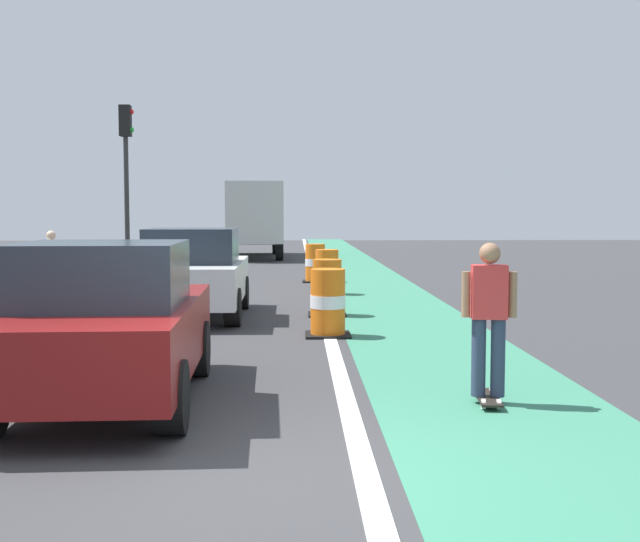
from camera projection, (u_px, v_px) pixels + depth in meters
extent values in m
plane|color=#38383A|center=(248.00, 474.00, 6.05)|extent=(100.00, 100.00, 0.00)
cube|color=#387F60|center=(385.00, 300.00, 18.08)|extent=(2.50, 80.00, 0.01)
cube|color=silver|center=(320.00, 300.00, 18.04)|extent=(0.20, 80.00, 0.01)
cube|color=black|center=(488.00, 397.00, 8.29)|extent=(0.30, 0.82, 0.02)
cylinder|color=silver|center=(499.00, 404.00, 8.02)|extent=(0.05, 0.11, 0.11)
cylinder|color=silver|center=(483.00, 404.00, 8.04)|extent=(0.05, 0.11, 0.11)
cylinder|color=silver|center=(491.00, 393.00, 8.54)|extent=(0.05, 0.11, 0.11)
cylinder|color=silver|center=(477.00, 393.00, 8.55)|extent=(0.05, 0.11, 0.11)
cylinder|color=#2D3851|center=(498.00, 358.00, 8.25)|extent=(0.15, 0.15, 0.82)
cylinder|color=#2D3851|center=(478.00, 357.00, 8.26)|extent=(0.15, 0.15, 0.82)
cube|color=red|center=(489.00, 292.00, 8.20)|extent=(0.38, 0.26, 0.56)
cylinder|color=#9E7051|center=(513.00, 295.00, 8.19)|extent=(0.09, 0.09, 0.48)
cylinder|color=#9E7051|center=(466.00, 294.00, 8.22)|extent=(0.09, 0.09, 0.48)
sphere|color=#9E7051|center=(490.00, 253.00, 8.17)|extent=(0.22, 0.22, 0.22)
cube|color=maroon|center=(107.00, 336.00, 8.30)|extent=(1.97, 4.16, 0.72)
cube|color=#232D38|center=(100.00, 274.00, 8.00)|extent=(1.67, 1.77, 0.64)
cylinder|color=black|center=(60.00, 350.00, 9.54)|extent=(0.30, 0.69, 0.68)
cylinder|color=black|center=(197.00, 349.00, 9.65)|extent=(0.30, 0.69, 0.68)
cylinder|color=black|center=(171.00, 397.00, 7.12)|extent=(0.30, 0.69, 0.68)
cube|color=silver|center=(194.00, 281.00, 15.05)|extent=(1.87, 4.12, 0.72)
cube|color=#232D38|center=(192.00, 246.00, 14.75)|extent=(1.63, 1.74, 0.64)
cylinder|color=black|center=(162.00, 293.00, 16.31)|extent=(0.29, 0.68, 0.68)
cylinder|color=black|center=(242.00, 292.00, 16.38)|extent=(0.29, 0.68, 0.68)
cylinder|color=black|center=(138.00, 308.00, 13.78)|extent=(0.29, 0.68, 0.68)
cylinder|color=black|center=(233.00, 307.00, 13.84)|extent=(0.29, 0.68, 0.68)
cylinder|color=orange|center=(328.00, 321.00, 12.78)|extent=(0.56, 0.56, 0.42)
cylinder|color=white|center=(328.00, 301.00, 12.76)|extent=(0.57, 0.57, 0.21)
cylinder|color=orange|center=(328.00, 282.00, 12.74)|extent=(0.56, 0.56, 0.42)
cube|color=black|center=(328.00, 335.00, 12.80)|extent=(0.73, 0.73, 0.04)
cylinder|color=orange|center=(327.00, 302.00, 15.35)|extent=(0.56, 0.56, 0.42)
cylinder|color=white|center=(327.00, 286.00, 15.33)|extent=(0.57, 0.57, 0.21)
cylinder|color=orange|center=(327.00, 270.00, 15.31)|extent=(0.56, 0.56, 0.42)
cube|color=black|center=(327.00, 314.00, 15.37)|extent=(0.73, 0.73, 0.04)
cylinder|color=orange|center=(327.00, 284.00, 19.31)|extent=(0.56, 0.56, 0.42)
cylinder|color=white|center=(327.00, 271.00, 19.29)|extent=(0.57, 0.57, 0.21)
cylinder|color=orange|center=(327.00, 258.00, 19.26)|extent=(0.56, 0.56, 0.42)
cube|color=black|center=(327.00, 293.00, 19.33)|extent=(0.73, 0.73, 0.04)
cylinder|color=orange|center=(315.00, 273.00, 22.65)|extent=(0.56, 0.56, 0.42)
cylinder|color=white|center=(315.00, 262.00, 22.63)|extent=(0.57, 0.57, 0.21)
cylinder|color=orange|center=(315.00, 251.00, 22.61)|extent=(0.56, 0.56, 0.42)
cube|color=black|center=(315.00, 281.00, 22.67)|extent=(0.73, 0.73, 0.04)
cube|color=beige|center=(254.00, 213.00, 33.87)|extent=(2.62, 5.72, 2.50)
cube|color=silver|center=(254.00, 222.00, 37.73)|extent=(2.31, 2.02, 2.10)
cylinder|color=black|center=(232.00, 244.00, 37.52)|extent=(0.35, 0.98, 0.96)
cylinder|color=black|center=(276.00, 244.00, 37.70)|extent=(0.35, 0.98, 0.96)
cylinder|color=black|center=(229.00, 249.00, 32.50)|extent=(0.35, 0.98, 0.96)
cylinder|color=black|center=(279.00, 249.00, 32.68)|extent=(0.35, 0.98, 0.96)
cylinder|color=#2D2D2D|center=(127.00, 209.00, 23.15)|extent=(0.14, 0.14, 4.20)
cube|color=black|center=(125.00, 121.00, 22.96)|extent=(0.32, 0.32, 0.90)
sphere|color=red|center=(131.00, 112.00, 22.94)|extent=(0.16, 0.16, 0.16)
sphere|color=green|center=(131.00, 130.00, 22.98)|extent=(0.16, 0.16, 0.16)
cylinder|color=#33333D|center=(52.00, 286.00, 16.86)|extent=(0.20, 0.20, 0.86)
cube|color=white|center=(52.00, 253.00, 16.81)|extent=(0.34, 0.20, 0.54)
sphere|color=beige|center=(51.00, 235.00, 16.78)|extent=(0.20, 0.20, 0.20)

